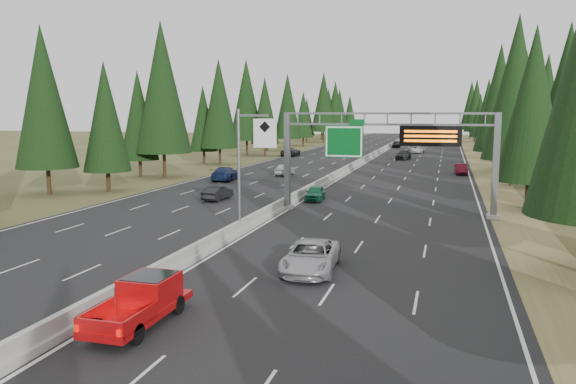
# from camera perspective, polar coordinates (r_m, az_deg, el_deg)

# --- Properties ---
(road) EXTENTS (32.00, 260.00, 0.08)m
(road) POSITION_cam_1_polar(r_m,az_deg,el_deg) (89.66, 7.66, 2.98)
(road) COLOR black
(road) RESTS_ON ground
(shoulder_right) EXTENTS (3.60, 260.00, 0.06)m
(shoulder_right) POSITION_cam_1_polar(r_m,az_deg,el_deg) (88.89, 19.10, 2.56)
(shoulder_right) COLOR olive
(shoulder_right) RESTS_ON ground
(shoulder_left) EXTENTS (3.60, 260.00, 0.06)m
(shoulder_left) POSITION_cam_1_polar(r_m,az_deg,el_deg) (93.87, -3.17, 3.26)
(shoulder_left) COLOR #42421F
(shoulder_left) RESTS_ON ground
(median_barrier) EXTENTS (0.70, 260.00, 0.85)m
(median_barrier) POSITION_cam_1_polar(r_m,az_deg,el_deg) (89.63, 7.67, 3.22)
(median_barrier) COLOR #979792
(median_barrier) RESTS_ON road
(sign_gantry) EXTENTS (16.75, 0.98, 7.80)m
(sign_gantry) POSITION_cam_1_polar(r_m,az_deg,el_deg) (43.53, 10.82, 4.52)
(sign_gantry) COLOR slate
(sign_gantry) RESTS_ON road
(hov_sign_pole) EXTENTS (2.80, 0.50, 8.00)m
(hov_sign_pole) POSITION_cam_1_polar(r_m,az_deg,el_deg) (35.66, -4.16, 3.02)
(hov_sign_pole) COLOR slate
(hov_sign_pole) RESTS_ON road
(tree_row_right) EXTENTS (12.23, 242.06, 18.61)m
(tree_row_right) POSITION_cam_1_polar(r_m,az_deg,el_deg) (84.07, 22.41, 8.46)
(tree_row_right) COLOR black
(tree_row_right) RESTS_ON ground
(tree_row_left) EXTENTS (12.32, 239.81, 18.82)m
(tree_row_left) POSITION_cam_1_polar(r_m,az_deg,el_deg) (87.14, -7.56, 8.82)
(tree_row_left) COLOR black
(tree_row_left) RESTS_ON ground
(silver_minivan) EXTENTS (2.78, 5.44, 1.47)m
(silver_minivan) POSITION_cam_1_polar(r_m,az_deg,el_deg) (27.87, 2.35, -6.56)
(silver_minivan) COLOR #A5A5A9
(silver_minivan) RESTS_ON road
(red_pickup) EXTENTS (1.84, 5.14, 1.68)m
(red_pickup) POSITION_cam_1_polar(r_m,az_deg,el_deg) (21.94, -14.33, -10.34)
(red_pickup) COLOR black
(red_pickup) RESTS_ON road
(car_ahead_green) EXTENTS (1.83, 3.95, 1.31)m
(car_ahead_green) POSITION_cam_1_polar(r_m,az_deg,el_deg) (50.28, 2.78, -0.09)
(car_ahead_green) COLOR #14583B
(car_ahead_green) RESTS_ON road
(car_ahead_dkred) EXTENTS (1.67, 4.16, 1.34)m
(car_ahead_dkred) POSITION_cam_1_polar(r_m,az_deg,el_deg) (74.71, 17.17, 2.24)
(car_ahead_dkred) COLOR #540C19
(car_ahead_dkred) RESTS_ON road
(car_ahead_dkgrey) EXTENTS (2.55, 5.32, 1.50)m
(car_ahead_dkgrey) POSITION_cam_1_polar(r_m,az_deg,el_deg) (96.49, 11.65, 3.71)
(car_ahead_dkgrey) COLOR black
(car_ahead_dkgrey) RESTS_ON road
(car_ahead_white) EXTENTS (2.57, 5.11, 1.39)m
(car_ahead_white) POSITION_cam_1_polar(r_m,az_deg,el_deg) (112.29, 13.01, 4.23)
(car_ahead_white) COLOR silver
(car_ahead_white) RESTS_ON road
(car_ahead_far) EXTENTS (2.29, 4.74, 1.56)m
(car_ahead_far) POSITION_cam_1_polar(r_m,az_deg,el_deg) (129.65, 10.93, 4.81)
(car_ahead_far) COLOR black
(car_ahead_far) RESTS_ON road
(car_onc_near) EXTENTS (1.56, 4.02, 1.31)m
(car_onc_near) POSITION_cam_1_polar(r_m,az_deg,el_deg) (50.73, -7.15, -0.07)
(car_onc_near) COLOR black
(car_onc_near) RESTS_ON road
(car_onc_blue) EXTENTS (2.73, 5.70, 1.60)m
(car_onc_blue) POSITION_cam_1_polar(r_m,az_deg,el_deg) (65.26, -6.37, 1.87)
(car_onc_blue) COLOR #16234F
(car_onc_blue) RESTS_ON road
(car_onc_white) EXTENTS (1.92, 4.50, 1.52)m
(car_onc_white) POSITION_cam_1_polar(r_m,az_deg,el_deg) (70.42, -0.33, 2.34)
(car_onc_white) COLOR silver
(car_onc_white) RESTS_ON road
(car_onc_far) EXTENTS (2.60, 5.47, 1.51)m
(car_onc_far) POSITION_cam_1_polar(r_m,az_deg,el_deg) (101.62, 0.30, 4.09)
(car_onc_far) COLOR black
(car_onc_far) RESTS_ON road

